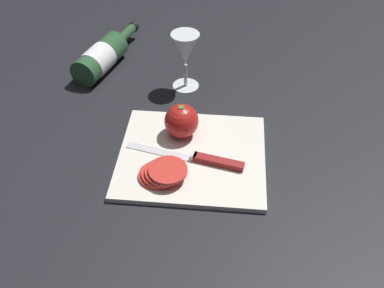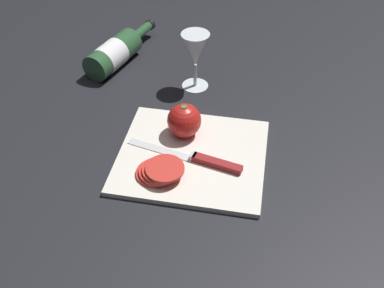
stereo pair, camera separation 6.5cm
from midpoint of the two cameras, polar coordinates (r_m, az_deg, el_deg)
name	(u,v)px [view 2 (the right image)]	position (r m, az deg, el deg)	size (l,w,h in m)	color
ground_plane	(163,155)	(1.01, -1.83, -1.41)	(3.00, 3.00, 0.00)	black
cutting_board	(192,156)	(0.99, 1.87, -1.60)	(0.32, 0.29, 0.01)	silver
wine_bottle	(115,53)	(1.29, -8.29, 11.39)	(0.14, 0.29, 0.08)	#2D5633
wine_glass	(195,52)	(1.15, 2.06, 11.58)	(0.07, 0.07, 0.15)	silver
whole_tomato	(184,120)	(1.01, 0.83, 2.96)	(0.08, 0.08, 0.08)	red
knife	(206,161)	(0.97, 3.73, -2.18)	(0.27, 0.08, 0.01)	silver
tomato_slice_stack_near	(160,171)	(0.93, -2.13, -3.47)	(0.10, 0.08, 0.03)	red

